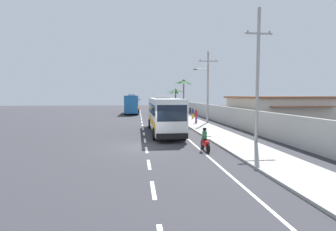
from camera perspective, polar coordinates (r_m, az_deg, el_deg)
name	(u,v)px	position (r m, az deg, el deg)	size (l,w,h in m)	color
ground_plane	(146,146)	(18.99, -4.84, -6.75)	(160.00, 160.00, 0.00)	#303035
sidewalk_kerb	(203,127)	(29.77, 7.73, -2.58)	(3.20, 90.00, 0.14)	#999993
lane_markings	(160,124)	(33.48, -1.81, -1.88)	(3.77, 71.00, 0.01)	white
boundary_wall	(224,115)	(34.58, 12.21, 0.07)	(0.24, 60.00, 2.24)	#B2B2AD
coach_bus_foreground	(164,113)	(25.60, -0.87, 0.45)	(2.96, 12.14, 3.65)	white
coach_bus_far_lane	(132,104)	(52.77, -7.84, 2.58)	(3.05, 10.70, 3.92)	#2366A8
motorcycle_beside_bus	(174,117)	(35.89, 1.31, -0.43)	(0.56, 1.96, 1.58)	black
motorcycle_trailing	(205,141)	(17.61, 8.10, -5.57)	(0.56, 1.96, 1.53)	black
pedestrian_near_kerb	(193,113)	(39.75, 5.42, 0.53)	(0.36, 0.36, 1.65)	gold
pedestrian_midwalk	(196,116)	(33.40, 6.18, -0.07)	(0.36, 0.36, 1.78)	#75388E
utility_pole_nearest	(258,75)	(20.96, 19.00, 8.47)	(2.11, 0.24, 10.14)	#9E9E99
utility_pole_mid	(207,85)	(34.19, 8.60, 6.55)	(3.18, 0.24, 9.29)	#9E9E99
palm_nearest	(176,95)	(56.72, 1.66, 4.48)	(3.80, 3.45, 5.16)	brown
palm_second	(184,88)	(52.30, 3.45, 6.11)	(3.46, 3.57, 6.88)	brown
roadside_building	(279,111)	(34.52, 23.02, 0.95)	(10.71, 9.88, 3.57)	beige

